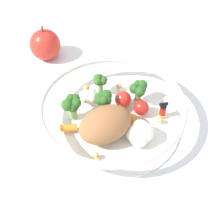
% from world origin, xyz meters
% --- Properties ---
extents(ground_plane, '(2.40, 2.40, 0.00)m').
position_xyz_m(ground_plane, '(0.00, 0.00, 0.00)').
color(ground_plane, white).
extents(food_container, '(0.25, 0.25, 0.06)m').
position_xyz_m(food_container, '(-0.00, -0.01, 0.03)').
color(food_container, white).
rests_on(food_container, ground_plane).
extents(loose_apple, '(0.07, 0.07, 0.08)m').
position_xyz_m(loose_apple, '(-0.22, -0.10, 0.03)').
color(loose_apple, red).
rests_on(loose_apple, ground_plane).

